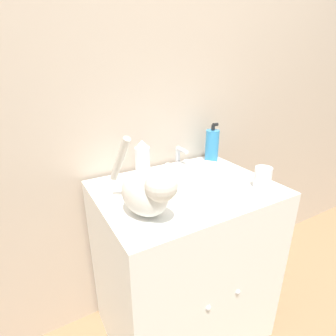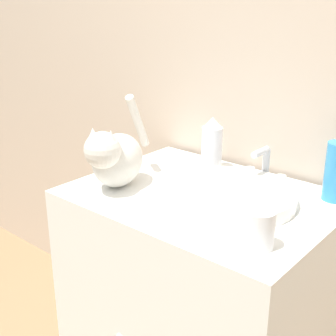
{
  "view_description": "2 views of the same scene",
  "coord_description": "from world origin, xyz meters",
  "px_view_note": "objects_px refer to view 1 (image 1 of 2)",
  "views": [
    {
      "loc": [
        -0.6,
        -0.58,
        1.37
      ],
      "look_at": [
        -0.11,
        0.26,
        0.99
      ],
      "focal_mm": 28.0,
      "sensor_mm": 36.0,
      "label": 1
    },
    {
      "loc": [
        0.77,
        -0.77,
        1.43
      ],
      "look_at": [
        -0.1,
        0.25,
        0.94
      ],
      "focal_mm": 50.0,
      "sensor_mm": 36.0,
      "label": 2
    }
  ],
  "objects_px": {
    "cat": "(148,190)",
    "soap_bottle": "(212,145)",
    "cup": "(263,178)",
    "spray_bottle": "(143,159)"
  },
  "relations": [
    {
      "from": "soap_bottle",
      "to": "spray_bottle",
      "type": "distance_m",
      "value": 0.44
    },
    {
      "from": "cat",
      "to": "soap_bottle",
      "type": "distance_m",
      "value": 0.67
    },
    {
      "from": "cat",
      "to": "soap_bottle",
      "type": "xyz_separation_m",
      "value": [
        0.57,
        0.35,
        -0.01
      ]
    },
    {
      "from": "soap_bottle",
      "to": "cat",
      "type": "bearing_deg",
      "value": -148.3
    },
    {
      "from": "spray_bottle",
      "to": "soap_bottle",
      "type": "bearing_deg",
      "value": 2.32
    },
    {
      "from": "cat",
      "to": "soap_bottle",
      "type": "height_order",
      "value": "cat"
    },
    {
      "from": "cat",
      "to": "spray_bottle",
      "type": "distance_m",
      "value": 0.36
    },
    {
      "from": "cat",
      "to": "cup",
      "type": "bearing_deg",
      "value": 69.34
    },
    {
      "from": "soap_bottle",
      "to": "cup",
      "type": "relative_size",
      "value": 2.23
    },
    {
      "from": "spray_bottle",
      "to": "cat",
      "type": "bearing_deg",
      "value": -111.71
    }
  ]
}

